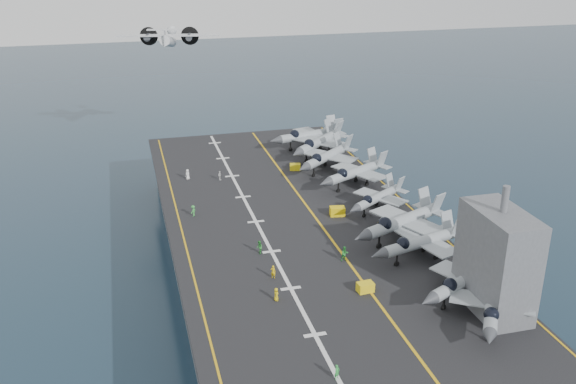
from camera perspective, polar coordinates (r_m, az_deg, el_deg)
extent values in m
plane|color=#142135|center=(101.56, 0.58, -7.64)|extent=(500.00, 500.00, 0.00)
cube|color=#56595E|center=(99.18, 0.59, -5.13)|extent=(36.00, 90.00, 10.00)
cube|color=black|center=(96.93, 0.60, -2.39)|extent=(38.00, 92.00, 0.40)
cube|color=gold|center=(97.61, 2.30, -2.09)|extent=(0.35, 90.00, 0.02)
cube|color=silver|center=(95.55, -2.87, -2.65)|extent=(0.50, 90.00, 0.02)
cube|color=gold|center=(94.16, -9.44, -3.33)|extent=(0.25, 90.00, 0.02)
cube|color=gold|center=(102.91, 10.59, -1.15)|extent=(0.25, 90.00, 0.02)
imported|color=gold|center=(75.57, -1.06, -9.08)|extent=(0.76, 1.04, 1.62)
imported|color=gold|center=(80.09, -1.33, -7.10)|extent=(1.26, 1.15, 1.75)
imported|color=green|center=(85.97, -2.57, -4.93)|extent=(0.91, 1.21, 1.83)
imported|color=green|center=(98.07, -8.43, -1.66)|extent=(1.18, 1.24, 1.73)
imported|color=silver|center=(111.88, -6.09, 1.46)|extent=(1.12, 1.18, 1.64)
imported|color=white|center=(112.86, -8.91, 1.55)|extent=(1.32, 1.27, 1.84)
imported|color=green|center=(63.96, 4.38, -15.67)|extent=(1.14, 1.02, 1.59)
imported|color=#268C33|center=(84.30, 5.06, -5.50)|extent=(1.33, 0.99, 2.04)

